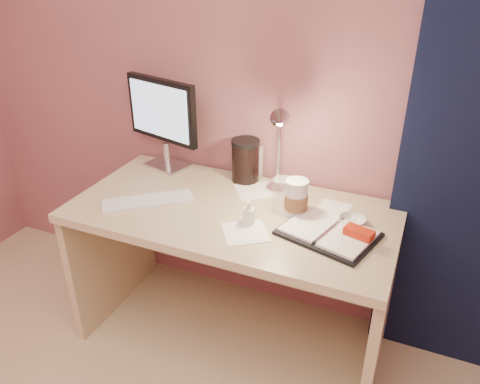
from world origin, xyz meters
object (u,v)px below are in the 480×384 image
at_px(desk, 239,244).
at_px(keyboard, 148,201).
at_px(product_box, 249,163).
at_px(bowl, 352,221).
at_px(dark_jar, 245,163).
at_px(monitor, 164,116).
at_px(coffee_cup, 296,199).
at_px(desk_lamp, 264,142).
at_px(clear_cup, 282,195).
at_px(lotion_bottle, 249,212).
at_px(planner, 331,233).

relative_size(desk, keyboard, 3.56).
bearing_deg(product_box, bowl, -16.46).
xyz_separation_m(dark_jar, product_box, (0.01, 0.02, -0.01)).
height_order(monitor, dark_jar, monitor).
relative_size(coffee_cup, product_box, 0.98).
bearing_deg(bowl, coffee_cup, -178.52).
bearing_deg(desk_lamp, coffee_cup, -39.77).
bearing_deg(product_box, dark_jar, -105.32).
bearing_deg(coffee_cup, dark_jar, 145.72).
bearing_deg(desk, coffee_cup, -1.57).
bearing_deg(clear_cup, coffee_cup, -8.02).
bearing_deg(dark_jar, lotion_bottle, -65.29).
distance_m(bowl, desk_lamp, 0.49).
bearing_deg(keyboard, monitor, 69.61).
xyz_separation_m(desk, clear_cup, (0.20, 0.00, 0.30)).
distance_m(planner, lotion_bottle, 0.34).
relative_size(desk, coffee_cup, 8.83).
bearing_deg(desk, planner, -14.33).
bearing_deg(clear_cup, desk, -179.50).
height_order(coffee_cup, bowl, coffee_cup).
bearing_deg(desk, desk_lamp, 36.43).
distance_m(monitor, product_box, 0.48).
height_order(planner, bowl, planner).
height_order(desk, product_box, product_box).
distance_m(clear_cup, desk_lamp, 0.24).
height_order(planner, coffee_cup, coffee_cup).
bearing_deg(monitor, coffee_cup, -0.34).
bearing_deg(desk_lamp, clear_cup, -46.63).
bearing_deg(clear_cup, dark_jar, 140.77).
bearing_deg(desk, product_box, 101.35).
relative_size(bowl, desk_lamp, 0.25).
relative_size(clear_cup, dark_jar, 0.80).
distance_m(monitor, planner, 1.01).
height_order(monitor, desk_lamp, monitor).
height_order(bowl, lotion_bottle, lotion_bottle).
relative_size(coffee_cup, bowl, 1.46).
bearing_deg(clear_cup, lotion_bottle, -121.47).
relative_size(lotion_bottle, product_box, 0.62).
bearing_deg(dark_jar, planner, -33.05).
xyz_separation_m(monitor, clear_cup, (0.69, -0.20, -0.20)).
bearing_deg(monitor, desk_lamp, 1.79).
distance_m(desk, product_box, 0.39).
height_order(keyboard, bowl, bowl).
xyz_separation_m(product_box, desk_lamp, (0.13, -0.17, 0.20)).
bearing_deg(dark_jar, desk_lamp, -45.84).
bearing_deg(product_box, lotion_bottle, -61.10).
relative_size(lotion_bottle, dark_jar, 0.54).
bearing_deg(keyboard, product_box, 13.04).
relative_size(planner, clear_cup, 2.78).
xyz_separation_m(monitor, planner, (0.93, -0.31, -0.26)).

